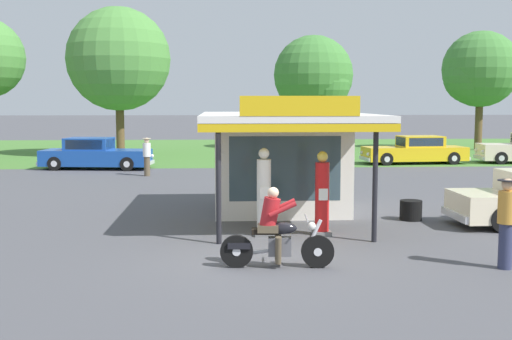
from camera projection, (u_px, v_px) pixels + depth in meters
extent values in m
plane|color=#4C4C51|center=(267.00, 257.00, 13.18)|extent=(300.00, 300.00, 0.00)
cube|color=#477A33|center=(234.00, 150.00, 42.97)|extent=(120.00, 24.00, 0.01)
cube|color=silver|center=(279.00, 164.00, 18.73)|extent=(3.77, 3.43, 2.74)
cube|color=#384C56|center=(285.00, 169.00, 17.04)|extent=(3.01, 0.05, 1.75)
cube|color=silver|center=(284.00, 116.00, 17.16)|extent=(4.47, 6.79, 0.16)
cube|color=gold|center=(284.00, 123.00, 17.18)|extent=(4.47, 6.79, 0.18)
cube|color=gold|center=(300.00, 106.00, 13.78)|extent=(2.64, 0.08, 0.44)
cylinder|color=black|center=(375.00, 183.00, 14.44)|extent=(0.12, 0.12, 2.74)
cylinder|color=black|center=(219.00, 184.00, 14.24)|extent=(0.12, 0.12, 2.74)
cube|color=slate|center=(264.00, 233.00, 15.26)|extent=(0.44, 0.44, 0.10)
cylinder|color=silver|center=(264.00, 196.00, 15.17)|extent=(0.34, 0.34, 1.75)
cube|color=white|center=(264.00, 193.00, 14.98)|extent=(0.22, 0.02, 0.28)
sphere|color=white|center=(264.00, 153.00, 15.06)|extent=(0.26, 0.26, 0.26)
cube|color=slate|center=(322.00, 233.00, 15.34)|extent=(0.44, 0.44, 0.10)
cylinder|color=red|center=(322.00, 197.00, 15.25)|extent=(0.34, 0.34, 1.66)
cube|color=white|center=(323.00, 194.00, 15.06)|extent=(0.22, 0.02, 0.28)
sphere|color=#EACC4C|center=(323.00, 157.00, 15.15)|extent=(0.26, 0.26, 0.26)
cylinder|color=black|center=(318.00, 252.00, 12.26)|extent=(0.65, 0.14, 0.64)
cylinder|color=silver|center=(318.00, 252.00, 12.26)|extent=(0.17, 0.13, 0.16)
cylinder|color=black|center=(237.00, 251.00, 12.27)|extent=(0.65, 0.14, 0.64)
cylinder|color=silver|center=(237.00, 251.00, 12.27)|extent=(0.17, 0.13, 0.16)
ellipsoid|color=black|center=(282.00, 228.00, 12.22)|extent=(0.57, 0.28, 0.24)
cube|color=#59595E|center=(280.00, 246.00, 12.25)|extent=(0.46, 0.27, 0.36)
cube|color=black|center=(264.00, 231.00, 12.23)|extent=(0.50, 0.29, 0.10)
cylinder|color=silver|center=(313.00, 237.00, 12.23)|extent=(0.37, 0.09, 0.71)
cylinder|color=silver|center=(307.00, 218.00, 12.19)|extent=(0.08, 0.70, 0.04)
sphere|color=silver|center=(312.00, 226.00, 12.21)|extent=(0.16, 0.16, 0.16)
cube|color=black|center=(239.00, 245.00, 12.26)|extent=(0.45, 0.21, 0.12)
cylinder|color=silver|center=(259.00, 252.00, 12.41)|extent=(0.71, 0.13, 0.18)
cube|color=brown|center=(268.00, 228.00, 12.22)|extent=(0.42, 0.37, 0.14)
cylinder|color=brown|center=(278.00, 247.00, 12.42)|extent=(0.14, 0.24, 0.56)
cylinder|color=brown|center=(278.00, 250.00, 12.10)|extent=(0.14, 0.24, 0.56)
cylinder|color=#B21E23|center=(270.00, 212.00, 12.18)|extent=(0.43, 0.35, 0.60)
sphere|color=beige|center=(273.00, 193.00, 12.14)|extent=(0.22, 0.22, 0.22)
cylinder|color=#B21E23|center=(282.00, 206.00, 12.37)|extent=(0.54, 0.13, 0.31)
cylinder|color=#B21E23|center=(283.00, 210.00, 11.97)|extent=(0.54, 0.13, 0.31)
cube|color=silver|center=(455.00, 215.00, 16.36)|extent=(0.13, 1.69, 0.18)
cylinder|color=black|center=(475.00, 208.00, 17.23)|extent=(0.66, 0.20, 0.66)
cylinder|color=silver|center=(475.00, 208.00, 17.23)|extent=(0.30, 0.22, 0.30)
cylinder|color=black|center=(503.00, 219.00, 15.59)|extent=(0.66, 0.20, 0.66)
cylinder|color=silver|center=(503.00, 219.00, 15.59)|extent=(0.30, 0.22, 0.30)
cube|color=black|center=(292.00, 153.00, 33.36)|extent=(5.38, 2.63, 0.72)
cube|color=black|center=(284.00, 141.00, 33.21)|extent=(2.35, 1.99, 0.61)
cube|color=#283847|center=(303.00, 140.00, 33.41)|extent=(0.25, 1.51, 0.49)
cube|color=#283847|center=(280.00, 140.00, 34.03)|extent=(1.80, 0.28, 0.46)
cube|color=#283847|center=(287.00, 142.00, 32.38)|extent=(1.80, 0.28, 0.46)
cube|color=silver|center=(339.00, 157.00, 33.89)|extent=(0.37, 1.85, 0.18)
cube|color=silver|center=(243.00, 159.00, 32.89)|extent=(0.37, 1.85, 0.18)
sphere|color=white|center=(336.00, 151.00, 34.47)|extent=(0.18, 0.18, 0.18)
sphere|color=white|center=(343.00, 153.00, 33.26)|extent=(0.18, 0.18, 0.18)
cylinder|color=black|center=(319.00, 155.00, 34.61)|extent=(0.68, 0.29, 0.66)
cylinder|color=silver|center=(319.00, 155.00, 34.61)|extent=(0.32, 0.26, 0.30)
cylinder|color=black|center=(329.00, 158.00, 32.83)|extent=(0.68, 0.29, 0.66)
cylinder|color=silver|center=(329.00, 158.00, 32.83)|extent=(0.32, 0.26, 0.30)
cylinder|color=black|center=(256.00, 156.00, 33.94)|extent=(0.68, 0.29, 0.66)
cylinder|color=silver|center=(256.00, 156.00, 33.94)|extent=(0.32, 0.26, 0.30)
cylinder|color=black|center=(263.00, 159.00, 32.16)|extent=(0.68, 0.29, 0.66)
cylinder|color=silver|center=(263.00, 159.00, 32.16)|extent=(0.32, 0.26, 0.30)
cube|color=silver|center=(479.00, 157.00, 33.65)|extent=(0.28, 1.69, 0.18)
sphere|color=white|center=(482.00, 152.00, 33.05)|extent=(0.18, 0.18, 0.18)
sphere|color=white|center=(476.00, 150.00, 34.18)|extent=(0.18, 0.18, 0.18)
cylinder|color=black|center=(501.00, 158.00, 32.79)|extent=(0.68, 0.26, 0.66)
cylinder|color=silver|center=(501.00, 158.00, 32.79)|extent=(0.32, 0.25, 0.30)
cylinder|color=black|center=(491.00, 155.00, 34.44)|extent=(0.68, 0.26, 0.66)
cylinder|color=silver|center=(491.00, 155.00, 34.44)|extent=(0.32, 0.25, 0.30)
cube|color=#19479E|center=(96.00, 157.00, 30.57)|extent=(5.29, 2.45, 0.75)
cube|color=#19479E|center=(89.00, 144.00, 30.52)|extent=(2.27, 1.87, 0.58)
cube|color=#283847|center=(110.00, 144.00, 30.46)|extent=(0.21, 1.44, 0.47)
cube|color=#283847|center=(94.00, 143.00, 31.32)|extent=(1.77, 0.24, 0.44)
cube|color=#283847|center=(84.00, 145.00, 29.73)|extent=(1.77, 0.24, 0.44)
cube|color=silver|center=(149.00, 163.00, 30.44)|extent=(0.33, 1.76, 0.18)
cube|color=silver|center=(44.00, 162.00, 30.76)|extent=(0.33, 1.76, 0.18)
sphere|color=white|center=(152.00, 156.00, 31.00)|extent=(0.18, 0.18, 0.18)
sphere|color=white|center=(146.00, 158.00, 29.82)|extent=(0.18, 0.18, 0.18)
cylinder|color=black|center=(136.00, 161.00, 31.35)|extent=(0.68, 0.28, 0.66)
cylinder|color=silver|center=(136.00, 161.00, 31.35)|extent=(0.32, 0.25, 0.30)
cylinder|color=black|center=(127.00, 164.00, 29.63)|extent=(0.68, 0.28, 0.66)
cylinder|color=silver|center=(127.00, 164.00, 29.63)|extent=(0.32, 0.25, 0.30)
cylinder|color=black|center=(68.00, 160.00, 31.57)|extent=(0.68, 0.28, 0.66)
cylinder|color=silver|center=(68.00, 160.00, 31.57)|extent=(0.32, 0.25, 0.30)
cylinder|color=black|center=(55.00, 164.00, 29.85)|extent=(0.68, 0.28, 0.66)
cylinder|color=silver|center=(55.00, 164.00, 29.85)|extent=(0.32, 0.25, 0.30)
cube|color=gold|center=(414.00, 153.00, 33.23)|extent=(5.42, 2.19, 0.71)
cube|color=gold|center=(420.00, 141.00, 33.20)|extent=(2.29, 1.73, 0.57)
cube|color=#283847|center=(401.00, 141.00, 33.06)|extent=(0.15, 1.38, 0.46)
cube|color=#283847|center=(426.00, 142.00, 32.45)|extent=(1.84, 0.18, 0.43)
cube|color=#283847|center=(415.00, 140.00, 33.96)|extent=(1.84, 0.18, 0.43)
cube|color=silver|center=(365.00, 159.00, 32.89)|extent=(0.25, 1.69, 0.18)
cube|color=silver|center=(462.00, 157.00, 33.62)|extent=(0.25, 1.69, 0.18)
sphere|color=white|center=(368.00, 154.00, 32.30)|extent=(0.18, 0.18, 0.18)
sphere|color=white|center=(362.00, 153.00, 33.42)|extent=(0.18, 0.18, 0.18)
cylinder|color=black|center=(387.00, 159.00, 32.19)|extent=(0.67, 0.25, 0.66)
cylinder|color=silver|center=(387.00, 159.00, 32.19)|extent=(0.31, 0.24, 0.30)
cylinder|color=black|center=(376.00, 156.00, 33.82)|extent=(0.67, 0.25, 0.66)
cylinder|color=silver|center=(376.00, 156.00, 33.82)|extent=(0.31, 0.24, 0.30)
cylinder|color=black|center=(454.00, 158.00, 32.68)|extent=(0.67, 0.25, 0.66)
cylinder|color=silver|center=(454.00, 158.00, 32.68)|extent=(0.31, 0.24, 0.30)
cylinder|color=black|center=(440.00, 156.00, 34.31)|extent=(0.67, 0.25, 0.66)
cylinder|color=silver|center=(440.00, 156.00, 34.31)|extent=(0.31, 0.24, 0.30)
cylinder|color=brown|center=(147.00, 166.00, 27.63)|extent=(0.26, 0.26, 0.85)
cylinder|color=white|center=(147.00, 150.00, 27.56)|extent=(0.34, 0.34, 0.60)
sphere|color=beige|center=(147.00, 140.00, 27.51)|extent=(0.23, 0.23, 0.23)
cylinder|color=beige|center=(147.00, 138.00, 27.50)|extent=(0.37, 0.37, 0.02)
cylinder|color=#2D3351|center=(505.00, 246.00, 12.17)|extent=(0.26, 0.26, 0.89)
cylinder|color=gold|center=(507.00, 207.00, 12.09)|extent=(0.34, 0.34, 0.63)
sphere|color=tan|center=(508.00, 185.00, 12.05)|extent=(0.24, 0.24, 0.24)
cylinder|color=black|center=(508.00, 180.00, 12.04)|extent=(0.38, 0.38, 0.02)
cylinder|color=brown|center=(313.00, 127.00, 43.59)|extent=(0.45, 0.45, 3.03)
sphere|color=#427F38|center=(313.00, 75.00, 43.22)|extent=(5.41, 5.41, 5.41)
sphere|color=#427F38|center=(322.00, 83.00, 42.75)|extent=(3.89, 3.89, 3.89)
cylinder|color=brown|center=(479.00, 124.00, 42.84)|extent=(0.49, 0.49, 3.52)
sphere|color=#427F38|center=(481.00, 69.00, 42.45)|extent=(5.09, 5.09, 5.09)
sphere|color=#427F38|center=(471.00, 77.00, 42.18)|extent=(3.58, 3.58, 3.58)
cylinder|color=brown|center=(120.00, 127.00, 37.84)|extent=(0.49, 0.49, 3.46)
sphere|color=#4C893D|center=(119.00, 59.00, 37.42)|extent=(6.11, 6.11, 6.11)
cylinder|color=black|center=(411.00, 217.00, 17.28)|extent=(0.60, 0.60, 0.18)
cylinder|color=black|center=(411.00, 210.00, 17.26)|extent=(0.60, 0.60, 0.18)
cylinder|color=black|center=(411.00, 204.00, 17.24)|extent=(0.60, 0.60, 0.18)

